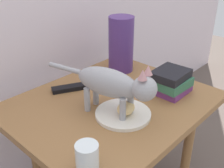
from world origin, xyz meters
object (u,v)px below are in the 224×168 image
(side_table, at_px, (112,115))
(green_vase, at_px, (121,44))
(plate, at_px, (123,114))
(book_stack, at_px, (171,82))
(cat, at_px, (114,84))
(candle_jar, at_px, (87,158))
(tv_remote, at_px, (69,88))
(bread_roll, at_px, (126,108))

(side_table, relative_size, green_vase, 2.95)
(plate, xyz_separation_m, book_stack, (0.28, -0.03, 0.05))
(side_table, height_order, plate, plate)
(cat, bearing_deg, candle_jar, -152.68)
(tv_remote, bearing_deg, side_table, -46.01)
(side_table, bearing_deg, tv_remote, 107.25)
(plate, bearing_deg, bread_roll, -91.25)
(plate, relative_size, cat, 0.46)
(plate, distance_m, green_vase, 0.45)
(book_stack, distance_m, candle_jar, 0.57)
(tv_remote, bearing_deg, plate, -60.98)
(book_stack, bearing_deg, candle_jar, -172.58)
(green_vase, xyz_separation_m, candle_jar, (-0.60, -0.40, -0.10))
(side_table, distance_m, green_vase, 0.39)
(green_vase, distance_m, candle_jar, 0.73)
(tv_remote, bearing_deg, candle_jar, -95.89)
(side_table, xyz_separation_m, tv_remote, (-0.06, 0.21, 0.08))
(side_table, bearing_deg, green_vase, 34.91)
(candle_jar, distance_m, tv_remote, 0.50)
(bread_roll, relative_size, green_vase, 0.29)
(side_table, height_order, tv_remote, tv_remote)
(side_table, relative_size, plate, 3.83)
(bread_roll, relative_size, candle_jar, 0.94)
(side_table, xyz_separation_m, candle_jar, (-0.33, -0.21, 0.11))
(side_table, relative_size, book_stack, 4.73)
(bread_roll, bearing_deg, book_stack, -3.66)
(bread_roll, height_order, tv_remote, bread_roll)
(book_stack, height_order, green_vase, green_vase)
(plate, height_order, bread_roll, bread_roll)
(green_vase, distance_m, tv_remote, 0.36)
(side_table, bearing_deg, candle_jar, -147.57)
(cat, bearing_deg, plate, -59.87)
(book_stack, bearing_deg, tv_remote, 130.18)
(side_table, bearing_deg, cat, -132.74)
(plate, bearing_deg, book_stack, -6.50)
(side_table, xyz_separation_m, cat, (-0.07, -0.08, 0.20))
(plate, height_order, cat, cat)
(book_stack, xyz_separation_m, candle_jar, (-0.56, -0.07, -0.02))
(candle_jar, height_order, tv_remote, candle_jar)
(bread_roll, distance_m, tv_remote, 0.33)
(book_stack, relative_size, candle_jar, 2.06)
(cat, relative_size, green_vase, 1.69)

